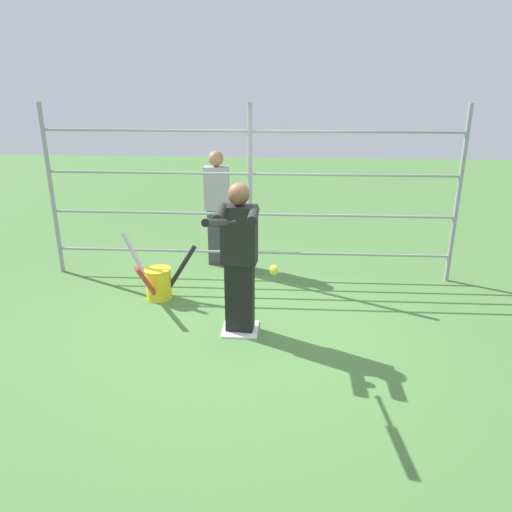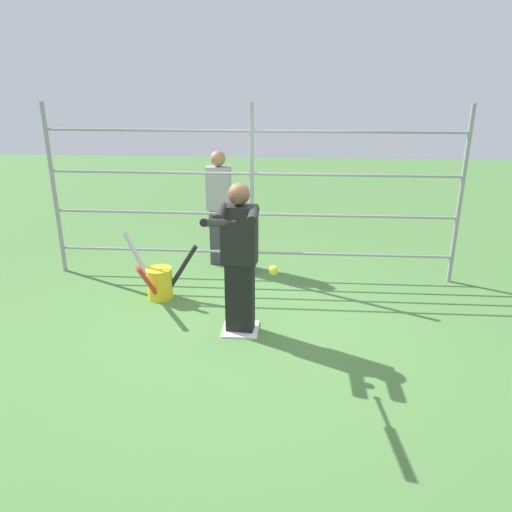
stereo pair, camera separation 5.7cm
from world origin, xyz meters
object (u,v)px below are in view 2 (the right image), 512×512
at_px(batter, 239,255).
at_px(bystander_behind_fence, 219,207).
at_px(baseball_bat_swinging, 217,223).
at_px(softball_in_flight, 273,270).
at_px(bat_bucket, 159,281).

distance_m(batter, bystander_behind_fence, 2.16).
bearing_deg(baseball_bat_swinging, batter, -95.11).
height_order(batter, softball_in_flight, batter).
height_order(batter, bat_bucket, batter).
bearing_deg(bat_bucket, batter, 144.84).
distance_m(softball_in_flight, bat_bucket, 2.10).
xyz_separation_m(bat_bucket, bystander_behind_fence, (-0.60, -1.30, 0.65)).
height_order(bat_bucket, bystander_behind_fence, bystander_behind_fence).
distance_m(softball_in_flight, bystander_behind_fence, 2.73).
height_order(softball_in_flight, bat_bucket, softball_in_flight).
bearing_deg(bystander_behind_fence, bat_bucket, 65.08).
distance_m(batter, bat_bucket, 1.53).
height_order(baseball_bat_swinging, softball_in_flight, baseball_bat_swinging).
xyz_separation_m(batter, bystander_behind_fence, (0.52, -2.09, -0.03)).
relative_size(batter, bat_bucket, 1.67).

